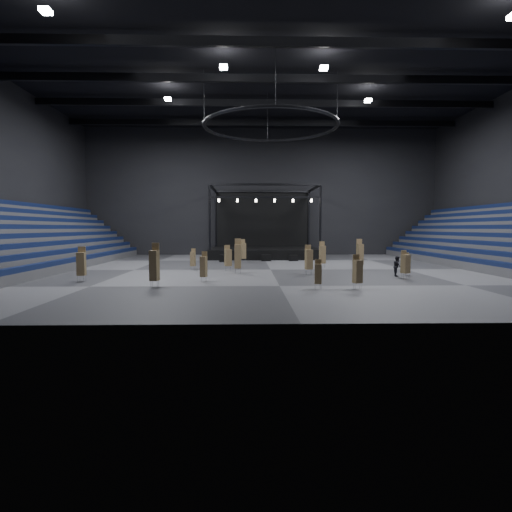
{
  "coord_description": "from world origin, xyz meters",
  "views": [
    {
      "loc": [
        -2.14,
        -36.68,
        3.83
      ],
      "look_at": [
        -1.38,
        -2.0,
        1.4
      ],
      "focal_mm": 28.0,
      "sensor_mm": 36.0,
      "label": 1
    }
  ],
  "objects_px": {
    "chair_stack_4": "(243,250)",
    "chair_stack_13": "(322,254)",
    "man_center": "(237,260)",
    "stage": "(263,246)",
    "chair_stack_0": "(318,273)",
    "chair_stack_12": "(193,259)",
    "flight_case_left": "(225,258)",
    "chair_stack_3": "(407,263)",
    "flight_case_right": "(293,258)",
    "chair_stack_5": "(81,263)",
    "chair_stack_1": "(360,254)",
    "chair_stack_8": "(238,256)",
    "chair_stack_7": "(204,266)",
    "flight_case_mid": "(266,258)",
    "chair_stack_2": "(405,263)",
    "chair_stack_11": "(228,257)",
    "chair_stack_6": "(309,259)",
    "chair_stack_9": "(357,271)",
    "chair_stack_10": "(154,265)",
    "crew_member": "(397,266)"
  },
  "relations": [
    {
      "from": "chair_stack_3",
      "to": "chair_stack_8",
      "type": "bearing_deg",
      "value": 171.7
    },
    {
      "from": "chair_stack_11",
      "to": "crew_member",
      "type": "distance_m",
      "value": 14.34
    },
    {
      "from": "flight_case_right",
      "to": "chair_stack_13",
      "type": "xyz_separation_m",
      "value": [
        1.84,
        -8.22,
        1.0
      ]
    },
    {
      "from": "chair_stack_8",
      "to": "chair_stack_13",
      "type": "distance_m",
      "value": 9.25
    },
    {
      "from": "man_center",
      "to": "stage",
      "type": "bearing_deg",
      "value": -81.8
    },
    {
      "from": "chair_stack_7",
      "to": "chair_stack_13",
      "type": "height_order",
      "value": "chair_stack_13"
    },
    {
      "from": "chair_stack_4",
      "to": "chair_stack_6",
      "type": "distance_m",
      "value": 13.31
    },
    {
      "from": "chair_stack_7",
      "to": "chair_stack_12",
      "type": "bearing_deg",
      "value": 119.9
    },
    {
      "from": "flight_case_right",
      "to": "chair_stack_11",
      "type": "height_order",
      "value": "chair_stack_11"
    },
    {
      "from": "flight_case_right",
      "to": "chair_stack_10",
      "type": "bearing_deg",
      "value": -119.13
    },
    {
      "from": "chair_stack_0",
      "to": "chair_stack_11",
      "type": "relative_size",
      "value": 0.81
    },
    {
      "from": "flight_case_mid",
      "to": "flight_case_right",
      "type": "distance_m",
      "value": 3.16
    },
    {
      "from": "flight_case_right",
      "to": "chair_stack_9",
      "type": "bearing_deg",
      "value": -85.95
    },
    {
      "from": "chair_stack_0",
      "to": "chair_stack_10",
      "type": "distance_m",
      "value": 10.51
    },
    {
      "from": "chair_stack_2",
      "to": "chair_stack_11",
      "type": "distance_m",
      "value": 14.89
    },
    {
      "from": "chair_stack_3",
      "to": "chair_stack_4",
      "type": "relative_size",
      "value": 0.72
    },
    {
      "from": "chair_stack_12",
      "to": "man_center",
      "type": "bearing_deg",
      "value": 25.0
    },
    {
      "from": "chair_stack_7",
      "to": "chair_stack_11",
      "type": "distance_m",
      "value": 7.37
    },
    {
      "from": "chair_stack_2",
      "to": "flight_case_mid",
      "type": "bearing_deg",
      "value": 98.12
    },
    {
      "from": "chair_stack_12",
      "to": "chair_stack_13",
      "type": "bearing_deg",
      "value": 17.62
    },
    {
      "from": "flight_case_left",
      "to": "flight_case_right",
      "type": "distance_m",
      "value": 7.98
    },
    {
      "from": "flight_case_mid",
      "to": "chair_stack_5",
      "type": "height_order",
      "value": "chair_stack_5"
    },
    {
      "from": "chair_stack_4",
      "to": "chair_stack_13",
      "type": "relative_size",
      "value": 1.01
    },
    {
      "from": "flight_case_mid",
      "to": "chair_stack_0",
      "type": "relative_size",
      "value": 0.6
    },
    {
      "from": "chair_stack_1",
      "to": "flight_case_left",
      "type": "bearing_deg",
      "value": 141.88
    },
    {
      "from": "chair_stack_11",
      "to": "man_center",
      "type": "height_order",
      "value": "chair_stack_11"
    },
    {
      "from": "chair_stack_8",
      "to": "chair_stack_7",
      "type": "bearing_deg",
      "value": -113.83
    },
    {
      "from": "chair_stack_7",
      "to": "chair_stack_13",
      "type": "relative_size",
      "value": 0.85
    },
    {
      "from": "chair_stack_4",
      "to": "chair_stack_5",
      "type": "height_order",
      "value": "chair_stack_4"
    },
    {
      "from": "stage",
      "to": "chair_stack_2",
      "type": "distance_m",
      "value": 25.18
    },
    {
      "from": "chair_stack_2",
      "to": "chair_stack_7",
      "type": "distance_m",
      "value": 15.12
    },
    {
      "from": "chair_stack_0",
      "to": "chair_stack_4",
      "type": "height_order",
      "value": "chair_stack_4"
    },
    {
      "from": "stage",
      "to": "chair_stack_8",
      "type": "distance_m",
      "value": 19.69
    },
    {
      "from": "chair_stack_6",
      "to": "chair_stack_12",
      "type": "relative_size",
      "value": 1.26
    },
    {
      "from": "chair_stack_1",
      "to": "chair_stack_3",
      "type": "distance_m",
      "value": 5.49
    },
    {
      "from": "chair_stack_0",
      "to": "chair_stack_12",
      "type": "xyz_separation_m",
      "value": [
        -9.42,
        11.95,
        0.02
      ]
    },
    {
      "from": "chair_stack_9",
      "to": "chair_stack_13",
      "type": "distance_m",
      "value": 13.37
    },
    {
      "from": "flight_case_mid",
      "to": "chair_stack_7",
      "type": "distance_m",
      "value": 18.65
    },
    {
      "from": "chair_stack_7",
      "to": "chair_stack_2",
      "type": "bearing_deg",
      "value": 22.07
    },
    {
      "from": "chair_stack_11",
      "to": "chair_stack_2",
      "type": "bearing_deg",
      "value": -45.93
    },
    {
      "from": "flight_case_left",
      "to": "chair_stack_3",
      "type": "distance_m",
      "value": 20.39
    },
    {
      "from": "chair_stack_3",
      "to": "chair_stack_13",
      "type": "xyz_separation_m",
      "value": [
        -5.66,
        6.33,
        0.35
      ]
    },
    {
      "from": "chair_stack_5",
      "to": "man_center",
      "type": "xyz_separation_m",
      "value": [
        10.91,
        9.03,
        -0.54
      ]
    },
    {
      "from": "chair_stack_8",
      "to": "man_center",
      "type": "distance_m",
      "value": 4.27
    },
    {
      "from": "chair_stack_9",
      "to": "chair_stack_13",
      "type": "bearing_deg",
      "value": 72.09
    },
    {
      "from": "chair_stack_2",
      "to": "chair_stack_12",
      "type": "height_order",
      "value": "chair_stack_2"
    },
    {
      "from": "chair_stack_0",
      "to": "chair_stack_13",
      "type": "relative_size",
      "value": 0.74
    },
    {
      "from": "chair_stack_0",
      "to": "crew_member",
      "type": "distance_m",
      "value": 9.99
    },
    {
      "from": "chair_stack_2",
      "to": "chair_stack_9",
      "type": "xyz_separation_m",
      "value": [
        -5.04,
        -5.03,
        -0.01
      ]
    },
    {
      "from": "chair_stack_7",
      "to": "chair_stack_3",
      "type": "bearing_deg",
      "value": 28.77
    }
  ]
}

